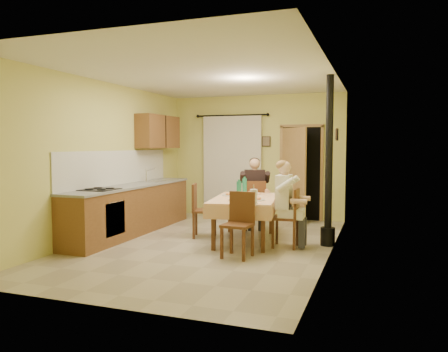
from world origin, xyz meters
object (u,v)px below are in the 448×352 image
at_px(chair_near, 238,238).
at_px(dining_table, 245,219).
at_px(chair_far, 255,215).
at_px(stove_flue, 329,184).
at_px(man_far, 255,185).
at_px(man_right, 286,194).
at_px(chair_left, 204,221).
at_px(chair_right, 286,229).

bearing_deg(chair_near, dining_table, -73.08).
height_order(chair_far, stove_flue, stove_flue).
relative_size(dining_table, chair_near, 1.97).
distance_m(dining_table, stove_flue, 1.54).
xyz_separation_m(dining_table, man_far, (-0.13, 1.08, 0.50)).
xyz_separation_m(chair_near, man_right, (0.53, 0.88, 0.59)).
xyz_separation_m(man_far, stove_flue, (1.51, -0.92, 0.15)).
bearing_deg(man_far, chair_left, -143.07).
height_order(man_right, stove_flue, stove_flue).
relative_size(chair_near, man_right, 0.69).
bearing_deg(man_far, man_right, -74.47).
bearing_deg(chair_far, man_far, 90.00).
distance_m(man_right, stove_flue, 0.74).
bearing_deg(chair_far, chair_near, -100.08).
xyz_separation_m(chair_far, stove_flue, (1.51, -0.90, 0.73)).
height_order(chair_far, chair_left, chair_far).
height_order(chair_near, man_right, man_right).
bearing_deg(chair_near, chair_right, -116.47).
xyz_separation_m(dining_table, man_right, (0.75, -0.19, 0.50)).
relative_size(chair_near, chair_left, 1.00).
bearing_deg(chair_far, chair_right, -73.91).
bearing_deg(man_right, chair_right, -90.00).
distance_m(chair_near, man_far, 2.26).
bearing_deg(chair_right, man_far, 33.06).
distance_m(chair_left, man_right, 1.68).
distance_m(chair_near, stove_flue, 1.85).
relative_size(chair_left, man_far, 0.70).
xyz_separation_m(dining_table, chair_near, (0.22, -1.07, -0.09)).
bearing_deg(chair_right, chair_left, 78.15).
xyz_separation_m(chair_left, man_right, (1.55, -0.27, 0.59)).
bearing_deg(chair_left, stove_flue, 76.73).
distance_m(man_far, stove_flue, 1.78).
distance_m(chair_right, man_far, 1.66).
relative_size(chair_far, chair_near, 1.01).
relative_size(chair_far, man_far, 0.70).
bearing_deg(chair_left, chair_near, 25.97).
relative_size(chair_near, man_far, 0.69).
height_order(chair_near, chair_right, chair_near).
bearing_deg(chair_right, man_right, 90.00).
bearing_deg(dining_table, chair_right, -22.76).
relative_size(dining_table, chair_far, 1.95).
distance_m(dining_table, chair_left, 0.81).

